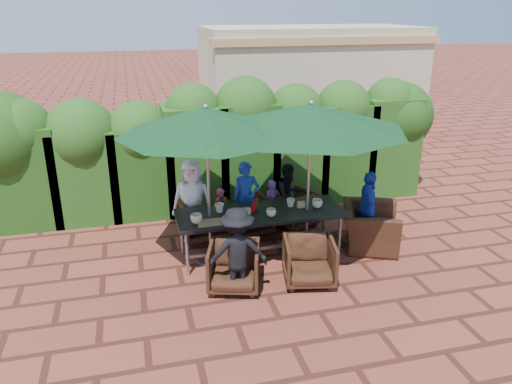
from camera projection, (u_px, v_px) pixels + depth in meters
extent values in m
plane|color=brown|center=(249.00, 258.00, 7.89)|extent=(80.00, 80.00, 0.00)
cube|color=black|center=(260.00, 213.00, 7.74)|extent=(2.59, 0.90, 0.05)
cube|color=gray|center=(260.00, 248.00, 7.95)|extent=(2.39, 0.05, 0.05)
cylinder|color=gray|center=(187.00, 254.00, 7.27)|extent=(0.05, 0.05, 0.70)
cylinder|color=gray|center=(182.00, 234.00, 7.91)|extent=(0.05, 0.05, 0.70)
cylinder|color=gray|center=(340.00, 236.00, 7.83)|extent=(0.05, 0.05, 0.70)
cylinder|color=gray|center=(323.00, 219.00, 8.46)|extent=(0.05, 0.05, 0.70)
cylinder|color=gray|center=(211.00, 259.00, 7.82)|extent=(0.44, 0.44, 0.03)
cylinder|color=gray|center=(209.00, 188.00, 7.41)|extent=(0.04, 0.04, 2.40)
cone|color=black|center=(206.00, 121.00, 7.05)|extent=(2.57, 2.57, 0.38)
sphere|color=gray|center=(206.00, 107.00, 6.98)|extent=(0.08, 0.08, 0.08)
cylinder|color=gray|center=(306.00, 251.00, 8.09)|extent=(0.44, 0.44, 0.03)
cylinder|color=gray|center=(308.00, 182.00, 7.67)|extent=(0.04, 0.04, 2.40)
cone|color=black|center=(311.00, 117.00, 7.31)|extent=(2.90, 2.90, 0.38)
sphere|color=gray|center=(311.00, 103.00, 7.24)|extent=(0.08, 0.08, 0.08)
imported|color=black|center=(203.00, 216.00, 8.49)|extent=(0.84, 0.80, 0.78)
imported|color=black|center=(248.00, 214.00, 8.66)|extent=(0.83, 0.80, 0.72)
imported|color=black|center=(294.00, 207.00, 8.95)|extent=(0.89, 0.87, 0.71)
imported|color=black|center=(234.00, 265.00, 6.95)|extent=(0.86, 0.83, 0.72)
imported|color=black|center=(309.00, 259.00, 7.10)|extent=(0.83, 0.79, 0.73)
imported|color=black|center=(370.00, 221.00, 8.16)|extent=(1.03, 1.21, 0.90)
imported|color=white|center=(193.00, 200.00, 8.34)|extent=(0.79, 0.64, 1.39)
imported|color=#2143B5|center=(246.00, 198.00, 8.58)|extent=(0.49, 0.41, 1.28)
imported|color=black|center=(289.00, 195.00, 8.89)|extent=(0.63, 0.50, 1.15)
imported|color=black|center=(237.00, 252.00, 6.71)|extent=(0.85, 0.45, 1.27)
imported|color=#2143B5|center=(368.00, 208.00, 8.22)|extent=(0.53, 0.80, 1.24)
imported|color=#C84665|center=(222.00, 211.00, 8.62)|extent=(0.33, 0.29, 0.82)
imported|color=#884697|center=(273.00, 204.00, 8.86)|extent=(0.37, 0.33, 0.88)
imported|color=green|center=(264.00, 139.00, 11.58)|extent=(1.59, 0.63, 1.68)
imported|color=#C84665|center=(305.00, 135.00, 12.02)|extent=(0.88, 0.66, 1.62)
imported|color=gray|center=(336.00, 131.00, 12.36)|extent=(1.17, 0.84, 1.66)
imported|color=beige|center=(196.00, 219.00, 7.30)|extent=(0.18, 0.18, 0.14)
imported|color=beige|center=(219.00, 208.00, 7.70)|extent=(0.15, 0.15, 0.14)
imported|color=beige|center=(271.00, 213.00, 7.55)|extent=(0.15, 0.15, 0.12)
imported|color=beige|center=(290.00, 203.00, 7.91)|extent=(0.14, 0.14, 0.13)
imported|color=beige|center=(317.00, 203.00, 7.88)|extent=(0.17, 0.17, 0.13)
cylinder|color=#B20C0A|center=(254.00, 207.00, 7.69)|extent=(0.04, 0.04, 0.17)
cylinder|color=#4C230C|center=(257.00, 204.00, 7.82)|extent=(0.04, 0.04, 0.17)
cube|color=#A0794D|center=(209.00, 223.00, 7.32)|extent=(0.35, 0.25, 0.02)
cube|color=tan|center=(247.00, 211.00, 7.63)|extent=(0.12, 0.06, 0.10)
cube|color=tan|center=(301.00, 204.00, 7.88)|extent=(0.12, 0.06, 0.10)
cube|color=#14370F|center=(27.00, 176.00, 8.84)|extent=(1.15, 0.95, 1.82)
sphere|color=#14370F|center=(19.00, 131.00, 8.56)|extent=(1.14, 1.14, 1.14)
cube|color=#14370F|center=(86.00, 175.00, 9.10)|extent=(1.15, 0.95, 1.70)
sphere|color=#14370F|center=(81.00, 135.00, 8.83)|extent=(1.27, 1.27, 1.27)
cube|color=#14370F|center=(142.00, 171.00, 9.33)|extent=(1.15, 0.95, 1.68)
sphere|color=#14370F|center=(139.00, 133.00, 9.07)|extent=(1.17, 1.17, 1.17)
cube|color=#14370F|center=(195.00, 158.00, 9.50)|extent=(1.15, 0.95, 2.03)
sphere|color=#14370F|center=(193.00, 111.00, 9.18)|extent=(1.03, 1.03, 1.03)
cube|color=#14370F|center=(246.00, 154.00, 9.73)|extent=(1.15, 0.95, 2.04)
sphere|color=#14370F|center=(246.00, 108.00, 9.41)|extent=(1.18, 1.18, 1.18)
cube|color=#14370F|center=(294.00, 154.00, 9.98)|extent=(1.15, 0.95, 1.93)
sphere|color=#14370F|center=(296.00, 111.00, 9.68)|extent=(1.05, 1.05, 1.05)
cube|color=#14370F|center=(341.00, 150.00, 10.22)|extent=(1.15, 0.95, 1.93)
sphere|color=#14370F|center=(343.00, 108.00, 9.91)|extent=(1.10, 1.10, 1.10)
cube|color=#14370F|center=(385.00, 145.00, 10.43)|extent=(1.15, 0.95, 2.02)
sphere|color=#14370F|center=(389.00, 102.00, 10.11)|extent=(0.97, 0.97, 0.97)
sphere|color=#14370F|center=(3.00, 138.00, 8.62)|extent=(1.60, 1.60, 1.60)
sphere|color=#14370F|center=(399.00, 115.00, 10.38)|extent=(1.40, 1.40, 1.40)
cube|color=#C8B794|center=(309.00, 84.00, 14.49)|extent=(6.00, 3.00, 3.20)
cube|color=tan|center=(331.00, 41.00, 12.72)|extent=(6.20, 0.25, 0.20)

